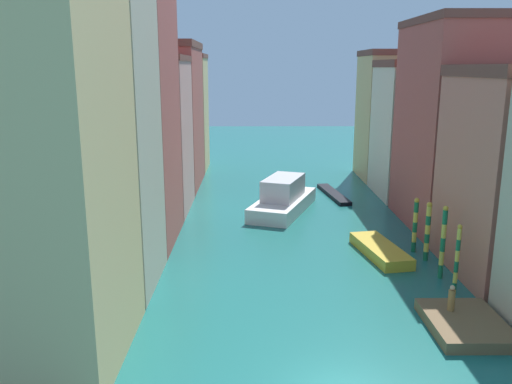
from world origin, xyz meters
name	(u,v)px	position (x,y,z in m)	size (l,w,h in m)	color
ground_plane	(294,223)	(0.00, 24.50, 0.00)	(154.00, 154.00, 0.00)	#1E6B66
building_left_0	(21,144)	(-13.55, 3.16, 10.03)	(8.11, 8.98, 20.03)	#DBB77A
building_left_1	(82,117)	(-13.55, 11.63, 10.36)	(8.11, 7.65, 20.70)	#BCB299
building_left_2	(117,97)	(-13.55, 20.06, 11.11)	(8.11, 9.22, 22.19)	#B25147
building_left_3	(145,134)	(-13.55, 29.38, 7.15)	(8.11, 8.90, 14.28)	tan
building_left_4	(163,115)	(-13.55, 39.98, 7.99)	(8.11, 11.86, 15.95)	#B25147
building_left_5	(176,112)	(-13.55, 50.03, 7.45)	(8.11, 7.48, 14.87)	#DBB77A
building_right_2	(460,125)	(13.55, 24.05, 8.58)	(8.11, 11.75, 17.14)	#B25147
building_right_3	(418,129)	(13.55, 34.90, 6.98)	(8.11, 9.27, 13.94)	beige
building_right_4	(395,115)	(13.55, 44.04, 7.60)	(8.11, 8.70, 15.18)	#DBB77A
waterfront_dock	(465,324)	(7.39, 5.37, 0.31)	(3.78, 5.01, 0.61)	brown
person_on_dock	(452,299)	(6.96, 6.35, 1.26)	(0.36, 0.36, 1.42)	olive
mooring_pole_0	(457,259)	(8.50, 9.87, 2.20)	(0.28, 0.28, 4.31)	#197247
mooring_pole_1	(443,242)	(8.49, 12.23, 2.46)	(0.34, 0.34, 4.81)	#197247
mooring_pole_2	(428,231)	(8.57, 15.43, 2.17)	(0.38, 0.38, 4.22)	#197247
mooring_pole_3	(415,224)	(8.25, 17.21, 2.09)	(0.36, 0.36, 4.07)	#197247
vaporetto_white	(283,198)	(-0.71, 28.44, 1.25)	(7.12, 11.13, 3.26)	white
gondola_black	(333,194)	(4.96, 34.47, 0.19)	(2.44, 8.71, 0.38)	black
motorboat_0	(380,250)	(5.60, 16.40, 0.39)	(3.33, 6.89, 0.78)	gold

